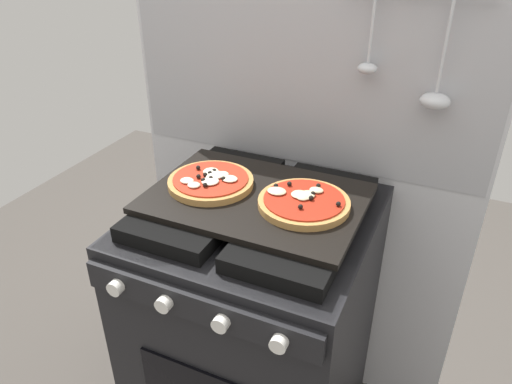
{
  "coord_description": "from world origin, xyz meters",
  "views": [
    {
      "loc": [
        0.44,
        -0.97,
        1.53
      ],
      "look_at": [
        0.0,
        0.0,
        0.93
      ],
      "focal_mm": 33.94,
      "sensor_mm": 36.0,
      "label": 1
    }
  ],
  "objects_px": {
    "stove": "(256,329)",
    "baking_tray": "(256,198)",
    "pizza_right": "(303,202)",
    "pizza_left": "(211,181)"
  },
  "relations": [
    {
      "from": "baking_tray",
      "to": "pizza_left",
      "type": "bearing_deg",
      "value": 179.63
    },
    {
      "from": "stove",
      "to": "baking_tray",
      "type": "height_order",
      "value": "baking_tray"
    },
    {
      "from": "stove",
      "to": "baking_tray",
      "type": "distance_m",
      "value": 0.46
    },
    {
      "from": "baking_tray",
      "to": "pizza_left",
      "type": "relative_size",
      "value": 2.4
    },
    {
      "from": "baking_tray",
      "to": "pizza_right",
      "type": "distance_m",
      "value": 0.13
    },
    {
      "from": "baking_tray",
      "to": "pizza_left",
      "type": "distance_m",
      "value": 0.13
    },
    {
      "from": "stove",
      "to": "baking_tray",
      "type": "bearing_deg",
      "value": 90.0
    },
    {
      "from": "stove",
      "to": "pizza_right",
      "type": "height_order",
      "value": "pizza_right"
    },
    {
      "from": "baking_tray",
      "to": "pizza_left",
      "type": "xyz_separation_m",
      "value": [
        -0.13,
        0.0,
        0.02
      ]
    },
    {
      "from": "stove",
      "to": "pizza_left",
      "type": "height_order",
      "value": "pizza_left"
    }
  ]
}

